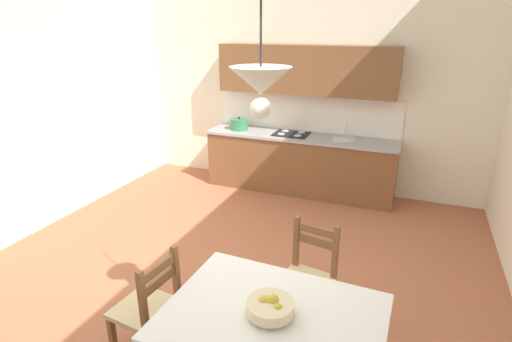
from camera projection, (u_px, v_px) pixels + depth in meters
name	position (u px, v px, depth m)	size (l,w,h in m)	color
ground_plane	(217.00, 295.00, 3.93)	(5.96, 6.72, 0.10)	#A86042
wall_back	(309.00, 51.00, 5.90)	(5.96, 0.12, 4.20)	silver
kitchen_cabinetry	(301.00, 137.00, 6.04)	(2.89, 0.63, 2.20)	brown
dining_table	(272.00, 330.00, 2.53)	(1.39, 1.05, 0.75)	brown
dining_chair_tv_side	(149.00, 309.00, 3.00)	(0.46, 0.46, 0.93)	#D1BC89
dining_chair_kitchen_side	(307.00, 279.00, 3.35)	(0.49, 0.49, 0.93)	#D1BC89
fruit_bowl	(270.00, 307.00, 2.47)	(0.30, 0.30, 0.12)	beige
pendant_lamp	(261.00, 83.00, 2.02)	(0.32, 0.32, 0.80)	black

